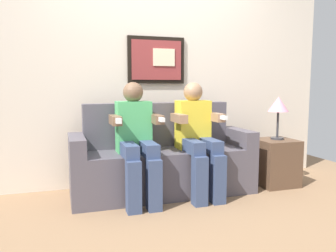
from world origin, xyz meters
TOP-DOWN VIEW (x-y plane):
  - ground_plane at (0.00, 0.00)m, footprint 5.46×5.46m
  - back_wall_assembly at (0.00, 0.76)m, footprint 4.20×0.10m
  - couch at (0.00, 0.33)m, footprint 1.80×0.58m
  - person_on_left at (-0.30, 0.16)m, footprint 0.46×0.56m
  - person_on_right at (0.30, 0.16)m, footprint 0.46×0.56m
  - side_table_right at (1.25, 0.22)m, footprint 0.40×0.40m
  - table_lamp at (1.27, 0.24)m, footprint 0.22×0.22m

SIDE VIEW (x-z plane):
  - ground_plane at x=0.00m, z-range 0.00..0.00m
  - side_table_right at x=1.25m, z-range 0.00..0.50m
  - couch at x=0.00m, z-range -0.14..0.76m
  - person_on_right at x=0.30m, z-range 0.05..1.16m
  - person_on_left at x=-0.30m, z-range 0.05..1.16m
  - table_lamp at x=1.27m, z-range 0.63..1.09m
  - back_wall_assembly at x=0.00m, z-range 0.00..2.60m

